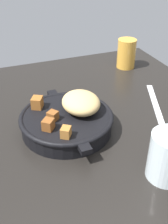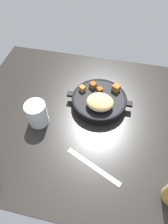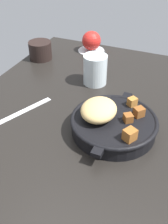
% 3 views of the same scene
% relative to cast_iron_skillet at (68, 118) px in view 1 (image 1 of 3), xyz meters
% --- Properties ---
extents(ground_plane, '(0.95, 0.76, 0.02)m').
position_rel_cast_iron_skillet_xyz_m(ground_plane, '(0.05, 0.07, -0.04)').
color(ground_plane, black).
extents(cast_iron_skillet, '(0.27, 0.22, 0.09)m').
position_rel_cast_iron_skillet_xyz_m(cast_iron_skillet, '(0.00, 0.00, 0.00)').
color(cast_iron_skillet, black).
rests_on(cast_iron_skillet, ground_plane).
extents(butter_knife, '(0.20, 0.10, 0.00)m').
position_rel_cast_iron_skillet_xyz_m(butter_knife, '(-0.03, 0.27, -0.03)').
color(butter_knife, silver).
rests_on(butter_knife, ground_plane).
extents(juice_glass_amber, '(0.06, 0.06, 0.10)m').
position_rel_cast_iron_skillet_xyz_m(juice_glass_amber, '(-0.28, 0.31, 0.02)').
color(juice_glass_amber, gold).
rests_on(juice_glass_amber, ground_plane).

